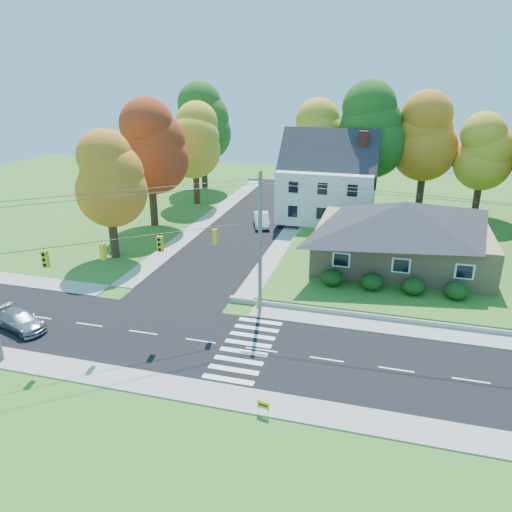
{
  "coord_description": "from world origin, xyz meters",
  "views": [
    {
      "loc": [
        6.74,
        -25.65,
        16.26
      ],
      "look_at": [
        -2.57,
        8.0,
        2.99
      ],
      "focal_mm": 35.0,
      "sensor_mm": 36.0,
      "label": 1
    }
  ],
  "objects_px": {
    "fire_hydrant": "(258,302)",
    "white_car": "(261,219)",
    "ranch_house": "(403,232)",
    "silver_sedan": "(20,321)"
  },
  "relations": [
    {
      "from": "fire_hydrant",
      "to": "white_car",
      "type": "bearing_deg",
      "value": 104.17
    },
    {
      "from": "ranch_house",
      "to": "fire_hydrant",
      "type": "relative_size",
      "value": 19.68
    },
    {
      "from": "ranch_house",
      "to": "silver_sedan",
      "type": "bearing_deg",
      "value": -143.64
    },
    {
      "from": "fire_hydrant",
      "to": "ranch_house",
      "type": "bearing_deg",
      "value": 46.78
    },
    {
      "from": "ranch_house",
      "to": "fire_hydrant",
      "type": "xyz_separation_m",
      "value": [
        -9.75,
        -10.38,
        -2.91
      ]
    },
    {
      "from": "silver_sedan",
      "to": "fire_hydrant",
      "type": "relative_size",
      "value": 5.62
    },
    {
      "from": "white_car",
      "to": "silver_sedan",
      "type": "bearing_deg",
      "value": -128.91
    },
    {
      "from": "white_car",
      "to": "ranch_house",
      "type": "bearing_deg",
      "value": -49.99
    },
    {
      "from": "ranch_house",
      "to": "white_car",
      "type": "xyz_separation_m",
      "value": [
        -14.57,
        8.7,
        -2.53
      ]
    },
    {
      "from": "ranch_house",
      "to": "silver_sedan",
      "type": "distance_m",
      "value": 29.98
    }
  ]
}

